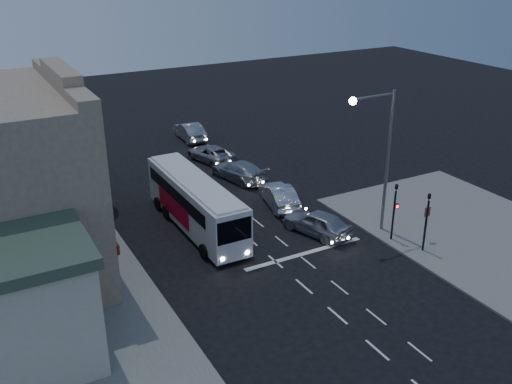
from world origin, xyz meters
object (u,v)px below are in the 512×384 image
car_suv (317,222)px  car_sedan_c (211,153)px  regulatory_sign (426,218)px  car_sedan_b (239,171)px  car_sedan_a (279,195)px  car_extra (190,131)px  street_tree (71,147)px  traffic_signal_side (427,215)px  tour_bus (195,202)px  streetlight (381,147)px  traffic_signal_main (395,205)px

car_suv → car_sedan_c: car_suv is taller
regulatory_sign → car_sedan_b: bearing=110.0°
car_suv → car_sedan_c: bearing=-106.9°
car_sedan_c → car_sedan_a: bearing=78.1°
car_sedan_a → regulatory_sign: bearing=132.9°
car_extra → street_tree: bearing=42.8°
car_sedan_b → car_extra: car_extra is taller
car_sedan_b → car_sedan_c: car_sedan_b is taller
car_sedan_c → traffic_signal_side: (4.46, -20.57, 1.75)m
car_sedan_a → car_extra: car_extra is taller
car_sedan_a → regulatory_sign: (5.11, -8.88, 0.81)m
tour_bus → streetlight: (9.63, -6.00, 3.89)m
traffic_signal_main → streetlight: bearing=100.2°
car_sedan_c → traffic_signal_side: bearing=88.5°
car_suv → traffic_signal_side: traffic_signal_side is taller
street_tree → regulatory_sign: bearing=-41.1°
car_sedan_a → car_sedan_b: car_sedan_a is taller
tour_bus → traffic_signal_side: 14.17m
tour_bus → traffic_signal_main: traffic_signal_main is taller
car_sedan_c → traffic_signal_main: (3.76, -18.59, 1.75)m
car_suv → streetlight: 6.12m
car_suv → car_sedan_b: car_suv is taller
car_sedan_b → car_sedan_c: (-0.14, 5.01, -0.08)m
car_sedan_b → car_suv: bearing=78.1°
car_extra → streetlight: size_ratio=0.55×
car_sedan_a → traffic_signal_side: size_ratio=1.16×
car_suv → car_sedan_a: car_suv is taller
tour_bus → car_sedan_c: bearing=61.1°
car_suv → traffic_signal_main: bearing=121.4°
tour_bus → street_tree: 9.42m
traffic_signal_side → car_suv: bearing=130.0°
car_extra → car_suv: bearing=91.6°
traffic_signal_side → streetlight: (-0.96, 3.40, 3.31)m
regulatory_sign → car_suv: bearing=142.2°
car_suv → traffic_signal_side: (4.20, -5.00, 1.63)m
car_sedan_a → car_sedan_b: 5.72m
car_sedan_b → regulatory_sign: bearing=97.4°
tour_bus → car_extra: bearing=68.4°
car_sedan_b → streetlight: 13.56m
car_extra → street_tree: (-12.80, -10.68, 3.68)m
car_suv → regulatory_sign: regulatory_sign is taller
street_tree → car_sedan_c: bearing=19.8°
regulatory_sign → tour_bus: bearing=144.0°
car_extra → streetlight: (2.75, -23.50, 4.92)m
traffic_signal_side → streetlight: bearing=105.7°
tour_bus → car_sedan_b: bearing=44.3°
tour_bus → car_sedan_c: size_ratio=2.30×
car_sedan_c → traffic_signal_main: traffic_signal_main is taller
car_sedan_c → car_suv: bearing=77.2°
tour_bus → car_sedan_c: tour_bus is taller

